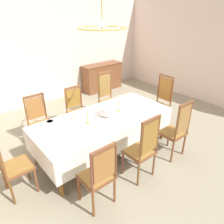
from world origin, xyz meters
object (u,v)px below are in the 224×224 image
(chair_north_b, at_px, (77,109))
(bowl_far_left, at_px, (130,95))
(chair_head_west, at_px, (11,164))
(candlestick_east, at_px, (118,105))
(chair_south_b, at_px, (143,148))
(chair_north_a, at_px, (40,121))
(spoon_primary, at_px, (107,103))
(chair_south_c, at_px, (176,129))
(chair_south_a, at_px, (99,175))
(bowl_near_right, at_px, (78,113))
(chandelier, at_px, (102,27))
(chair_head_east, at_px, (161,101))
(dining_table, at_px, (104,121))
(chair_north_c, at_px, (108,97))
(bowl_far_right, at_px, (50,122))
(soup_tureen, at_px, (107,111))
(bowl_near_left, at_px, (103,104))
(candlestick_west, at_px, (88,116))
(sideboard, at_px, (102,77))
(spoon_secondary, at_px, (73,115))

(chair_north_b, bearing_deg, bowl_far_left, 152.86)
(chair_head_west, height_order, candlestick_east, chair_head_west)
(chair_south_b, bearing_deg, bowl_far_left, 52.35)
(chair_south_b, bearing_deg, candlestick_east, 70.25)
(chair_north_a, xyz_separation_m, spoon_primary, (1.31, -0.52, 0.19))
(chair_south_b, relative_size, chair_south_c, 1.01)
(chair_south_a, relative_size, chair_south_c, 0.92)
(chair_north_a, height_order, bowl_near_right, chair_north_a)
(chair_south_a, bearing_deg, chair_south_b, -0.41)
(chandelier, bearing_deg, chair_head_east, 0.00)
(dining_table, relative_size, chair_north_c, 2.16)
(chair_south_c, relative_size, candlestick_east, 3.28)
(chair_north_c, height_order, bowl_far_right, chair_north_c)
(chair_head_east, bearing_deg, soup_tureen, 90.00)
(chair_south_a, relative_size, chair_south_b, 0.91)
(chandelier, bearing_deg, chair_south_b, -89.68)
(bowl_near_left, relative_size, chandelier, 0.19)
(chair_south_b, height_order, bowl_near_left, chair_south_b)
(chair_north_c, height_order, bowl_near_left, chair_north_c)
(candlestick_west, xyz_separation_m, spoon_primary, (0.81, 0.47, -0.14))
(chair_south_a, xyz_separation_m, bowl_far_right, (0.00, 1.46, 0.21))
(soup_tureen, relative_size, bowl_far_right, 2.08)
(chair_south_c, distance_m, candlestick_east, 1.18)
(chair_head_west, bearing_deg, bowl_far_left, 98.57)
(chair_north_c, distance_m, bowl_near_right, 1.35)
(chair_south_b, bearing_deg, chandelier, 90.32)
(chair_south_c, xyz_separation_m, bowl_near_right, (-1.21, 1.42, 0.18))
(chair_north_b, bearing_deg, chair_north_a, -0.13)
(dining_table, height_order, spoon_primary, spoon_primary)
(chair_north_b, distance_m, spoon_primary, 0.71)
(spoon_primary, bearing_deg, chair_south_c, -64.76)
(chair_south_a, distance_m, chair_north_c, 2.67)
(spoon_primary, relative_size, sideboard, 0.12)
(chair_north_b, xyz_separation_m, chair_north_c, (0.90, 0.01, 0.06))
(chair_south_a, relative_size, chair_head_east, 0.89)
(chair_south_b, distance_m, soup_tureen, 1.04)
(dining_table, bearing_deg, bowl_far_right, 151.96)
(chair_north_c, relative_size, candlestick_east, 3.43)
(chair_north_a, xyz_separation_m, chair_north_c, (1.78, 0.01, 0.05))
(chair_north_b, distance_m, chandelier, 2.04)
(chair_head_east, height_order, bowl_far_right, chair_head_east)
(chair_head_east, xyz_separation_m, spoon_primary, (-1.29, 0.47, 0.15))
(sideboard, bearing_deg, bowl_far_right, 38.26)
(chair_south_b, height_order, bowl_far_left, chair_south_b)
(bowl_near_left, distance_m, spoon_primary, 0.11)
(chair_south_c, height_order, bowl_far_left, chair_south_c)
(chair_north_c, xyz_separation_m, chandelier, (-0.91, -1.00, 1.73))
(chair_head_east, xyz_separation_m, soup_tureen, (-1.65, -0.00, 0.26))
(bowl_far_right, xyz_separation_m, spoon_secondary, (0.46, -0.02, -0.01))
(bowl_near_right, relative_size, chandelier, 0.20)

